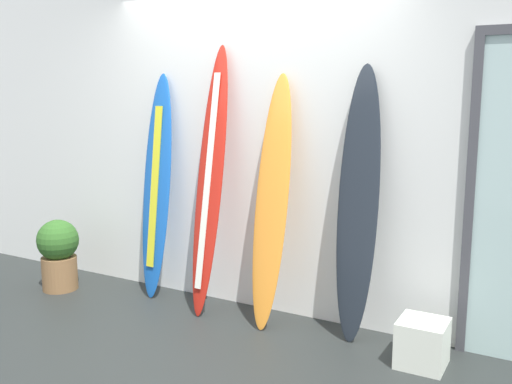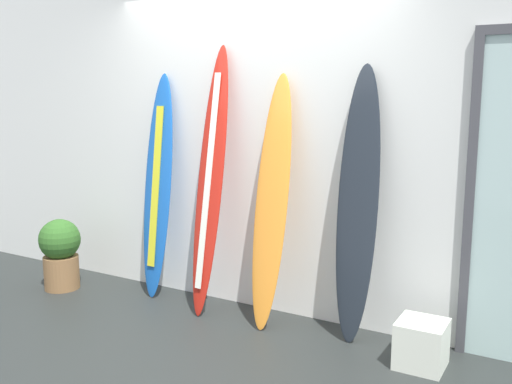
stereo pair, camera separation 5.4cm
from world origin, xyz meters
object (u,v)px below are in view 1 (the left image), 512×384
surfboard_crimson (210,183)px  surfboard_sunset (272,202)px  potted_plant (58,252)px  surfboard_cobalt (157,187)px  display_block_left (422,343)px  surfboard_charcoal (358,207)px

surfboard_crimson → surfboard_sunset: (0.55, 0.00, -0.10)m
potted_plant → surfboard_cobalt: bearing=21.0°
surfboard_sunset → potted_plant: surfboard_sunset is taller
surfboard_cobalt → display_block_left: (2.31, -0.22, -0.80)m
surfboard_charcoal → potted_plant: bearing=-173.1°
surfboard_sunset → display_block_left: 1.42m
surfboard_sunset → surfboard_charcoal: (0.64, 0.07, 0.01)m
display_block_left → surfboard_sunset: bearing=173.2°
surfboard_charcoal → potted_plant: (-2.64, -0.32, -0.61)m
surfboard_charcoal → display_block_left: surfboard_charcoal is taller
surfboard_sunset → surfboard_charcoal: size_ratio=0.97×
surfboard_cobalt → display_block_left: bearing=-5.3°
surfboard_sunset → display_block_left: size_ratio=6.22×
surfboard_crimson → surfboard_charcoal: surfboard_crimson is taller
potted_plant → surfboard_crimson: bearing=9.8°
surfboard_sunset → display_block_left: surfboard_sunset is taller
surfboard_cobalt → surfboard_charcoal: 1.78m
surfboard_crimson → surfboard_charcoal: (1.19, 0.07, -0.09)m
surfboard_crimson → surfboard_sunset: 0.55m
surfboard_sunset → display_block_left: (1.17, -0.14, -0.79)m
surfboard_charcoal → display_block_left: bearing=-21.2°
surfboard_cobalt → surfboard_crimson: bearing=-7.5°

